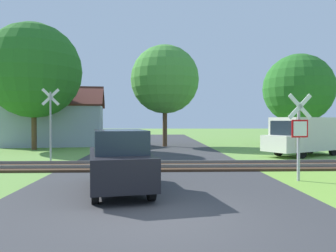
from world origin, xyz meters
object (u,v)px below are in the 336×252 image
mail_truck (304,135)px  tree_center (165,80)px  crossing_sign_far (51,119)px  house (56,123)px  tree_far (298,89)px  tree_left (34,71)px  stop_sign_near (299,132)px  parked_car (119,160)px

mail_truck → tree_center: bearing=18.4°
crossing_sign_far → tree_center: 11.68m
house → tree_far: 21.09m
tree_far → mail_truck: bearing=-111.9°
tree_left → house: bearing=87.8°
house → tree_far: bearing=-5.8°
tree_left → mail_truck: (17.22, -4.73, -4.34)m
stop_sign_near → tree_left: (-13.46, 12.52, 3.90)m
stop_sign_near → tree_far: 19.14m
house → tree_center: bearing=-17.8°
stop_sign_near → parked_car: stop_sign_near is taller
tree_center → parked_car: 17.24m
parked_car → house: bearing=100.4°
mail_truck → tree_left: bearing=46.1°
crossing_sign_far → tree_center: (5.98, 9.51, 3.22)m
crossing_sign_far → tree_far: 21.35m
house → crossing_sign_far: bearing=-81.1°
stop_sign_near → crossing_sign_far: 11.60m
tree_left → tree_center: (9.32, 2.65, -0.24)m
crossing_sign_far → tree_far: size_ratio=0.47×
tree_center → tree_left: bearing=-164.1°
house → tree_left: bearing=-98.9°
crossing_sign_far → house: house is taller
stop_sign_near → tree_center: 16.15m
crossing_sign_far → mail_truck: (13.88, 2.13, -0.88)m
crossing_sign_far → tree_far: (17.70, 11.62, 2.72)m
mail_truck → house: bearing=33.1°
crossing_sign_far → tree_center: bearing=48.5°
house → tree_far: size_ratio=1.09×
tree_far → mail_truck: tree_far is taller
tree_center → mail_truck: 11.56m
tree_center → mail_truck: size_ratio=1.55×
crossing_sign_far → mail_truck: crossing_sign_far is taller
tree_left → mail_truck: size_ratio=1.72×
stop_sign_near → tree_left: 18.79m
house → parked_car: bearing=-74.9°
stop_sign_near → parked_car: 6.13m
house → mail_truck: house is taller
crossing_sign_far → parked_car: size_ratio=0.87×
crossing_sign_far → mail_truck: bearing=-0.6°
stop_sign_near → house: bearing=-60.9°
parked_car → crossing_sign_far: bearing=109.3°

